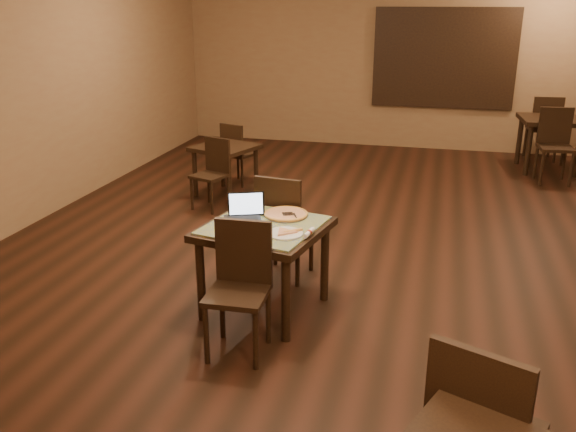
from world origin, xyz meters
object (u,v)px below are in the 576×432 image
(other_table_b_chair_far, at_px, (236,150))
(other_table_a, at_px, (550,127))
(other_table_a_chair_far, at_px, (544,125))
(tiled_table, at_px, (264,236))
(other_table_b_chair_near, at_px, (213,169))
(chair_main_far, at_px, (282,222))
(pizza_pan, at_px, (286,216))
(other_table_a_chair_near, at_px, (555,141))
(laptop, at_px, (244,212))
(other_table_c_chair_far, at_px, (481,429))
(chair_main_near, at_px, (240,280))
(other_table_b, at_px, (225,154))

(other_table_b_chair_far, bearing_deg, other_table_a, -137.28)
(other_table_a_chair_far, distance_m, other_table_b_chair_far, 5.02)
(tiled_table, relative_size, other_table_b_chair_near, 1.24)
(tiled_table, bearing_deg, chair_main_far, 102.56)
(pizza_pan, height_order, other_table_a_chair_near, other_table_a_chair_near)
(other_table_b_chair_near, bearing_deg, tiled_table, -41.29)
(other_table_a, bearing_deg, laptop, -125.43)
(other_table_c_chair_far, bearing_deg, other_table_b_chair_near, -33.07)
(chair_main_near, bearing_deg, other_table_a_chair_far, 64.01)
(other_table_b, relative_size, other_table_b_chair_near, 1.05)
(other_table_a_chair_near, height_order, other_table_b, other_table_a_chair_near)
(other_table_a_chair_near, relative_size, other_table_a_chair_far, 1.00)
(chair_main_near, relative_size, other_table_a_chair_near, 0.94)
(other_table_a, height_order, other_table_b, other_table_a)
(other_table_a_chair_near, distance_m, other_table_b, 4.66)
(tiled_table, height_order, other_table_b, tiled_table)
(other_table_c_chair_far, bearing_deg, pizza_pan, -33.04)
(laptop, bearing_deg, other_table_a_chair_far, 40.25)
(chair_main_far, height_order, other_table_a, chair_main_far)
(tiled_table, distance_m, other_table_b_chair_near, 2.81)
(other_table_b_chair_far, bearing_deg, laptop, 129.31)
(other_table_b_chair_far, bearing_deg, other_table_b_chair_near, 112.05)
(tiled_table, distance_m, chair_main_near, 0.62)
(other_table_a, bearing_deg, other_table_a_chair_far, 84.45)
(chair_main_near, distance_m, pizza_pan, 0.89)
(tiled_table, relative_size, other_table_b, 1.18)
(laptop, xyz_separation_m, other_table_b, (-1.21, 2.86, -0.26))
(pizza_pan, relative_size, other_table_b_chair_near, 0.39)
(chair_main_near, distance_m, laptop, 0.79)
(other_table_a, height_order, other_table_b_chair_near, other_table_b_chair_near)
(laptop, xyz_separation_m, other_table_a_chair_far, (3.12, 5.87, -0.23))
(tiled_table, distance_m, laptop, 0.27)
(tiled_table, distance_m, other_table_a_chair_far, 6.64)
(chair_main_far, bearing_deg, other_table_a_chair_far, -111.44)
(laptop, bearing_deg, other_table_a, 37.63)
(chair_main_near, height_order, other_table_a, chair_main_near)
(other_table_a, height_order, other_table_c_chair_far, other_table_c_chair_far)
(other_table_a_chair_far, bearing_deg, laptop, 57.19)
(chair_main_near, relative_size, chair_main_far, 0.97)
(laptop, distance_m, pizza_pan, 0.35)
(chair_main_far, height_order, laptop, chair_main_far)
(other_table_a_chair_near, bearing_deg, other_table_c_chair_far, -105.71)
(tiled_table, distance_m, other_table_a, 6.09)
(chair_main_near, height_order, other_table_a_chair_near, other_table_a_chair_near)
(other_table_b_chair_far, bearing_deg, tiled_table, 131.67)
(other_table_b, relative_size, other_table_b_chair_far, 1.05)
(other_table_a_chair_near, bearing_deg, other_table_a_chair_far, 84.45)
(laptop, relative_size, pizza_pan, 1.06)
(other_table_a, bearing_deg, other_table_b_chair_far, -161.33)
(other_table_a_chair_far, xyz_separation_m, other_table_b_chair_near, (-4.30, -3.52, -0.10))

